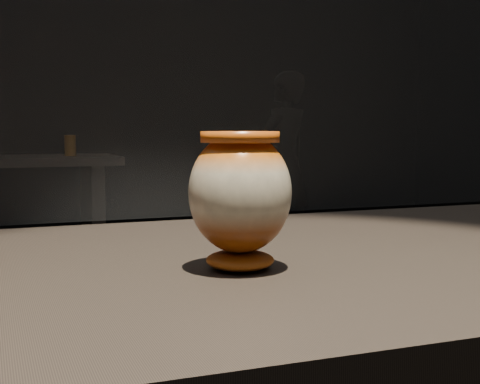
% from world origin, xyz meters
% --- Properties ---
extents(main_vase, '(0.14, 0.14, 0.18)m').
position_xyz_m(main_vase, '(0.09, -0.07, 1.00)').
color(main_vase, '#77310A').
rests_on(main_vase, display_plinth).
extents(back_vase_right, '(0.07, 0.07, 0.13)m').
position_xyz_m(back_vase_right, '(0.28, 3.32, 0.96)').
color(back_vase_right, brown).
rests_on(back_vase_right, back_shelf).
extents(visitor, '(0.67, 0.58, 1.54)m').
position_xyz_m(visitor, '(2.13, 4.24, 0.77)').
color(visitor, black).
rests_on(visitor, ground).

